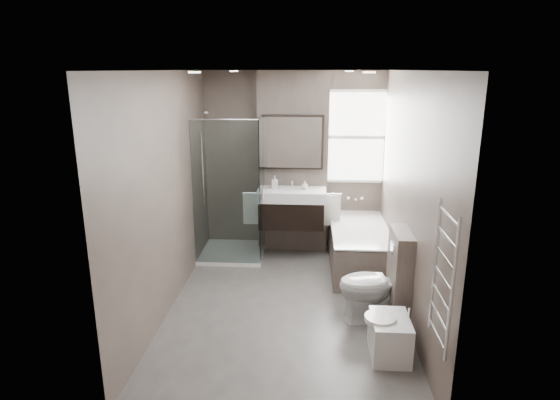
# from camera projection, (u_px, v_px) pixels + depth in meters

# --- Properties ---
(room) EXTENTS (2.70, 3.90, 2.70)m
(room) POSITION_uv_depth(u_px,v_px,m) (287.00, 195.00, 5.04)
(room) COLOR #56524F
(room) RESTS_ON ground
(vanity_pier) EXTENTS (1.00, 0.25, 2.60)m
(vanity_pier) POSITION_uv_depth(u_px,v_px,m) (293.00, 163.00, 6.75)
(vanity_pier) COLOR brown
(vanity_pier) RESTS_ON ground
(vanity) EXTENTS (0.95, 0.47, 0.66)m
(vanity) POSITION_uv_depth(u_px,v_px,m) (292.00, 207.00, 6.56)
(vanity) COLOR black
(vanity) RESTS_ON vanity_pier
(mirror_cabinet) EXTENTS (0.86, 0.08, 0.76)m
(mirror_cabinet) POSITION_uv_depth(u_px,v_px,m) (293.00, 142.00, 6.50)
(mirror_cabinet) COLOR black
(mirror_cabinet) RESTS_ON vanity_pier
(towel_left) EXTENTS (0.24, 0.06, 0.44)m
(towel_left) POSITION_uv_depth(u_px,v_px,m) (252.00, 208.00, 6.58)
(towel_left) COLOR silver
(towel_left) RESTS_ON vanity_pier
(towel_right) EXTENTS (0.24, 0.06, 0.44)m
(towel_right) POSITION_uv_depth(u_px,v_px,m) (332.00, 210.00, 6.51)
(towel_right) COLOR silver
(towel_right) RESTS_ON vanity_pier
(shower_enclosure) EXTENTS (0.90, 0.90, 2.00)m
(shower_enclosure) POSITION_uv_depth(u_px,v_px,m) (238.00, 225.00, 6.60)
(shower_enclosure) COLOR white
(shower_enclosure) RESTS_ON ground
(bathtub) EXTENTS (0.75, 1.60, 0.57)m
(bathtub) POSITION_uv_depth(u_px,v_px,m) (359.00, 246.00, 6.31)
(bathtub) COLOR brown
(bathtub) RESTS_ON ground
(window) EXTENTS (0.98, 0.06, 1.33)m
(window) POSITION_uv_depth(u_px,v_px,m) (356.00, 137.00, 6.68)
(window) COLOR white
(window) RESTS_ON room
(toilet) EXTENTS (0.86, 0.58, 0.81)m
(toilet) POSITION_uv_depth(u_px,v_px,m) (376.00, 285.00, 4.96)
(toilet) COLOR white
(toilet) RESTS_ON ground
(cistern_box) EXTENTS (0.19, 0.55, 1.00)m
(cistern_box) POSITION_uv_depth(u_px,v_px,m) (399.00, 276.00, 4.94)
(cistern_box) COLOR brown
(cistern_box) RESTS_ON ground
(bidet) EXTENTS (0.42, 0.49, 0.51)m
(bidet) POSITION_uv_depth(u_px,v_px,m) (389.00, 336.00, 4.37)
(bidet) COLOR white
(bidet) RESTS_ON ground
(towel_radiator) EXTENTS (0.03, 0.49, 1.10)m
(towel_radiator) POSITION_uv_depth(u_px,v_px,m) (443.00, 277.00, 3.47)
(towel_radiator) COLOR silver
(towel_radiator) RESTS_ON room
(soap_bottle_a) EXTENTS (0.08, 0.08, 0.18)m
(soap_bottle_a) POSITION_uv_depth(u_px,v_px,m) (275.00, 182.00, 6.53)
(soap_bottle_a) COLOR white
(soap_bottle_a) RESTS_ON vanity
(soap_bottle_b) EXTENTS (0.09, 0.09, 0.12)m
(soap_bottle_b) POSITION_uv_depth(u_px,v_px,m) (305.00, 185.00, 6.50)
(soap_bottle_b) COLOR white
(soap_bottle_b) RESTS_ON vanity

